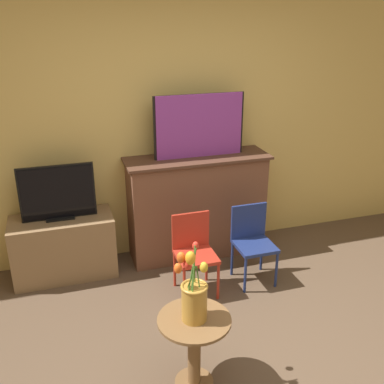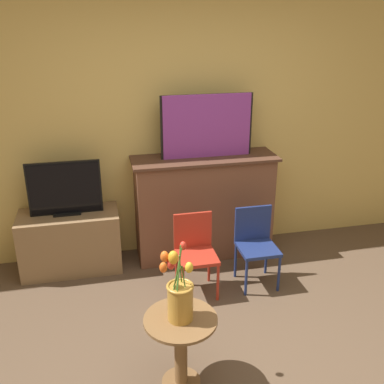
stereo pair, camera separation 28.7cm
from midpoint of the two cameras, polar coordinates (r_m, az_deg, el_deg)
The scene contains 9 objects.
wall_back at distance 4.34m, azimuth -4.58°, elevation 9.28°, with size 8.00×0.06×2.70m.
fireplace_mantel at distance 4.42m, azimuth -1.24°, elevation -1.67°, with size 1.38×0.45×1.02m.
painting at distance 4.18m, azimuth -1.03°, elevation 8.38°, with size 0.87×0.03×0.59m.
tv_stand at distance 4.36m, azimuth -17.79°, elevation -6.68°, with size 0.91×0.43×0.57m.
tv_monitor at distance 4.14m, azimuth -18.63°, elevation -0.19°, with size 0.65×0.12×0.50m.
chair_red at distance 3.89m, azimuth -1.89°, elevation -7.21°, with size 0.33×0.33×0.70m.
chair_blue at distance 4.06m, azimuth 5.66°, elevation -5.92°, with size 0.33×0.33×0.70m.
side_table at distance 3.01m, azimuth -2.59°, elevation -18.57°, with size 0.47×0.47×0.52m.
vase_tulips at distance 2.79m, azimuth -2.81°, elevation -13.12°, with size 0.21×0.26×0.54m.
Camera 1 is at (-1.09, -1.96, 2.29)m, focal length 42.00 mm.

